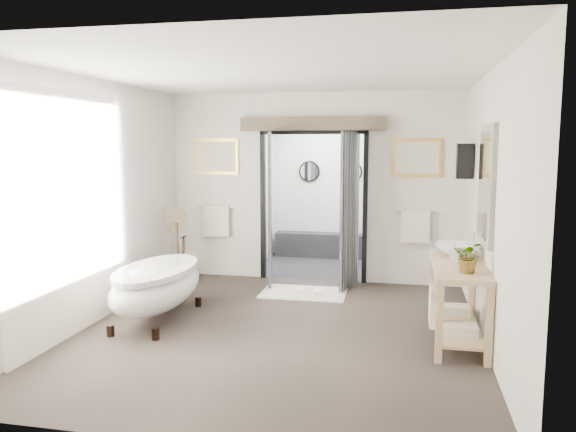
% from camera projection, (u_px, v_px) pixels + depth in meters
% --- Properties ---
extents(ground_plane, '(5.00, 5.00, 0.00)m').
position_uv_depth(ground_plane, '(277.00, 331.00, 6.40)').
color(ground_plane, '#443831').
extents(room_shell, '(4.52, 5.02, 2.91)m').
position_uv_depth(room_shell, '(271.00, 168.00, 6.04)').
color(room_shell, silver).
rests_on(room_shell, ground_plane).
extents(shower_room, '(2.22, 2.01, 2.51)m').
position_uv_depth(shower_room, '(326.00, 211.00, 10.15)').
color(shower_room, black).
rests_on(shower_room, ground_plane).
extents(back_wall_dressing, '(3.82, 0.80, 2.52)m').
position_uv_depth(back_wall_dressing, '(311.00, 181.00, 8.44)').
color(back_wall_dressing, black).
rests_on(back_wall_dressing, ground_plane).
extents(clawfoot_tub, '(0.82, 1.83, 0.89)m').
position_uv_depth(clawfoot_tub, '(157.00, 285.00, 6.74)').
color(clawfoot_tub, black).
rests_on(clawfoot_tub, ground_plane).
extents(vanity, '(0.57, 1.60, 0.85)m').
position_uv_depth(vanity, '(455.00, 294.00, 6.07)').
color(vanity, tan).
rests_on(vanity, ground_plane).
extents(pedestal_mirror, '(0.36, 0.23, 1.21)m').
position_uv_depth(pedestal_mirror, '(176.00, 253.00, 8.28)').
color(pedestal_mirror, '#4C4232').
rests_on(pedestal_mirror, ground_plane).
extents(rug, '(1.21, 0.81, 0.01)m').
position_uv_depth(rug, '(304.00, 293.00, 8.01)').
color(rug, silver).
rests_on(rug, ground_plane).
extents(slippers, '(0.38, 0.27, 0.05)m').
position_uv_depth(slippers, '(309.00, 291.00, 8.00)').
color(slippers, white).
rests_on(slippers, rug).
extents(basin, '(0.50, 0.50, 0.16)m').
position_uv_depth(basin, '(456.00, 251.00, 6.30)').
color(basin, white).
rests_on(basin, vanity).
extents(plant, '(0.35, 0.33, 0.32)m').
position_uv_depth(plant, '(469.00, 257.00, 5.55)').
color(plant, gray).
rests_on(plant, vanity).
extents(soap_bottle_a, '(0.10, 0.10, 0.20)m').
position_uv_depth(soap_bottle_a, '(455.00, 253.00, 6.06)').
color(soap_bottle_a, gray).
rests_on(soap_bottle_a, vanity).
extents(soap_bottle_b, '(0.14, 0.14, 0.17)m').
position_uv_depth(soap_bottle_b, '(447.00, 245.00, 6.58)').
color(soap_bottle_b, gray).
rests_on(soap_bottle_b, vanity).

